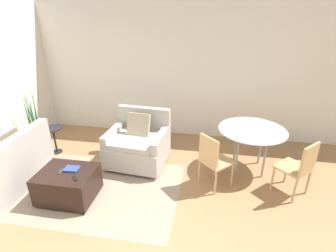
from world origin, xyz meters
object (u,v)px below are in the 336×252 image
side_table (54,135)px  dining_chair_near_right (300,166)px  tv_remote_primary (75,178)px  dining_table (252,134)px  armchair (138,144)px  book_stack (72,169)px  potted_plant (36,133)px  ottoman (68,184)px  dining_chair_near_left (213,158)px  tv_remote_secondary (61,171)px

side_table → dining_chair_near_right: bearing=-7.7°
tv_remote_primary → dining_table: size_ratio=0.11×
armchair → tv_remote_primary: size_ratio=8.39×
dining_table → dining_chair_near_right: bearing=-45.0°
book_stack → potted_plant: size_ratio=0.16×
dining_chair_near_right → tv_remote_primary: bearing=-166.2°
side_table → dining_table: size_ratio=0.47×
ottoman → potted_plant: size_ratio=0.61×
armchair → book_stack: (-0.69, -1.09, 0.11)m
potted_plant → dining_table: bearing=-0.5°
book_stack → dining_chair_near_left: dining_chair_near_left is taller
book_stack → side_table: side_table is taller
tv_remote_primary → dining_table: dining_table is taller
book_stack → dining_chair_near_left: size_ratio=0.23×
ottoman → tv_remote_secondary: (-0.07, -0.00, 0.21)m
dining_chair_near_left → armchair: bearing=158.8°
potted_plant → book_stack: bearing=-40.3°
side_table → dining_chair_near_left: dining_chair_near_left is taller
tv_remote_primary → dining_chair_near_right: bearing=13.8°
dining_chair_near_left → tv_remote_primary: bearing=-157.7°
potted_plant → side_table: size_ratio=2.49×
dining_chair_near_left → dining_chair_near_right: same height
potted_plant → dining_chair_near_left: (3.46, -0.66, 0.18)m
ottoman → tv_remote_primary: size_ratio=6.23×
dining_table → tv_remote_secondary: bearing=-155.4°
side_table → tv_remote_primary: bearing=-49.3°
ottoman → potted_plant: potted_plant is taller
armchair → side_table: (-1.69, 0.06, -0.00)m
dining_chair_near_left → dining_chair_near_right: 1.24m
ottoman → tv_remote_secondary: size_ratio=5.61×
dining_chair_near_right → armchair: bearing=168.7°
ottoman → book_stack: size_ratio=3.76×
armchair → potted_plant: size_ratio=0.82×
dining_chair_near_left → dining_table: bearing=45.0°
ottoman → dining_table: bearing=25.1°
dining_table → dining_chair_near_left: dining_chair_near_left is taller
book_stack → tv_remote_primary: size_ratio=1.66×
dining_chair_near_right → tv_remote_secondary: bearing=-169.3°
book_stack → side_table: bearing=131.2°
ottoman → dining_chair_near_left: dining_chair_near_left is taller
potted_plant → dining_table: size_ratio=1.17×
book_stack → tv_remote_primary: bearing=-52.4°
armchair → potted_plant: potted_plant is taller
dining_table → ottoman: bearing=-154.9°
tv_remote_primary → potted_plant: bearing=138.3°
tv_remote_secondary → dining_table: bearing=24.6°
dining_chair_near_left → dining_chair_near_right: bearing=0.0°
potted_plant → dining_chair_near_right: bearing=-8.0°
tv_remote_secondary → side_table: side_table is taller
tv_remote_secondary → dining_chair_near_right: 3.44m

